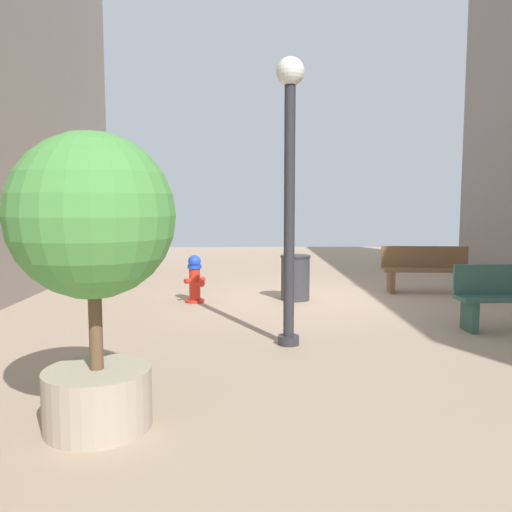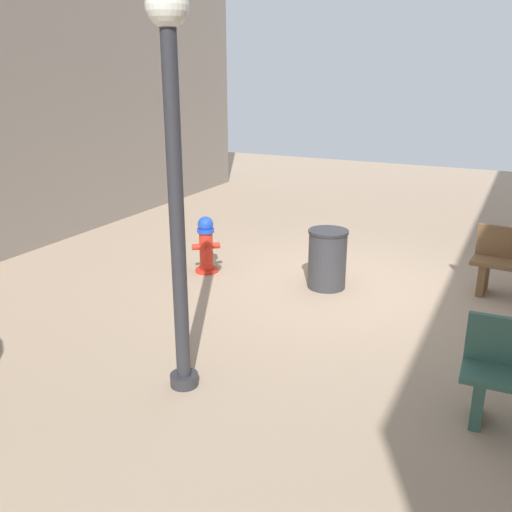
{
  "view_description": "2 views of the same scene",
  "coord_description": "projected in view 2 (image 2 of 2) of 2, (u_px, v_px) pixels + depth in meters",
  "views": [
    {
      "loc": [
        1.24,
        10.04,
        1.86
      ],
      "look_at": [
        1.07,
        1.55,
        0.99
      ],
      "focal_mm": 36.85,
      "sensor_mm": 36.0,
      "label": 1
    },
    {
      "loc": [
        -2.11,
        7.38,
        2.98
      ],
      "look_at": [
        0.86,
        1.33,
        0.74
      ],
      "focal_mm": 39.11,
      "sensor_mm": 36.0,
      "label": 2
    }
  ],
  "objects": [
    {
      "name": "fire_hydrant",
      "position": [
        206.0,
        245.0,
        8.56
      ],
      "size": [
        0.39,
        0.39,
        0.89
      ],
      "color": "red",
      "rests_on": "ground_plane"
    },
    {
      "name": "ground_plane",
      "position": [
        349.0,
        286.0,
        8.11
      ],
      "size": [
        23.4,
        23.4,
        0.0
      ],
      "primitive_type": "plane",
      "color": "tan"
    },
    {
      "name": "street_lamp",
      "position": [
        174.0,
        155.0,
        4.85
      ],
      "size": [
        0.36,
        0.36,
        3.66
      ],
      "color": "#2D2D33",
      "rests_on": "ground_plane"
    },
    {
      "name": "trash_bin",
      "position": [
        327.0,
        259.0,
        7.96
      ],
      "size": [
        0.57,
        0.57,
        0.86
      ],
      "color": "#38383D",
      "rests_on": "ground_plane"
    }
  ]
}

